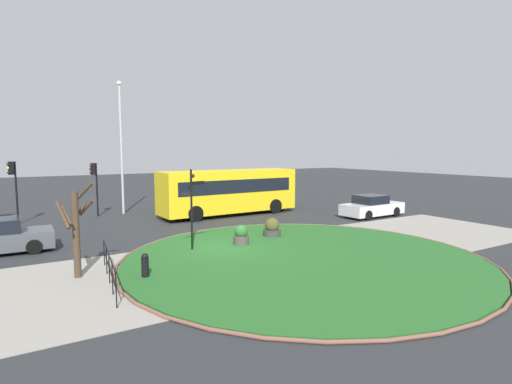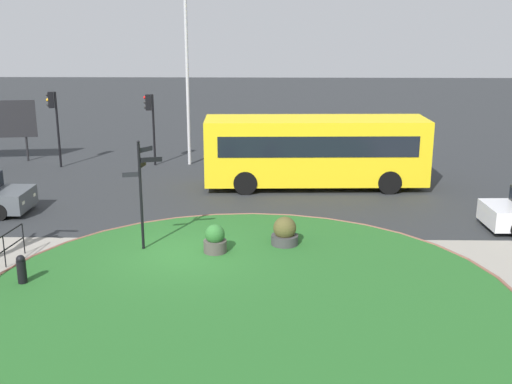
{
  "view_description": "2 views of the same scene",
  "coord_description": "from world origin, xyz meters",
  "px_view_note": "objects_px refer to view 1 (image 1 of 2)",
  "views": [
    {
      "loc": [
        -7.99,
        -15.83,
        4.45
      ],
      "look_at": [
        2.38,
        1.18,
        2.36
      ],
      "focal_mm": 28.34,
      "sensor_mm": 36.0,
      "label": 1
    },
    {
      "loc": [
        2.64,
        -18.5,
        7.29
      ],
      "look_at": [
        2.24,
        1.22,
        1.78
      ],
      "focal_mm": 44.37,
      "sensor_mm": 36.0,
      "label": 2
    }
  ],
  "objects_px": {
    "signpost_directional": "(192,203)",
    "traffic_light_far": "(13,178)",
    "car_trailing": "(372,207)",
    "street_tree_bare": "(76,228)",
    "planter_kerbside": "(272,229)",
    "lamppost_tall": "(121,144)",
    "bollard_foreground": "(145,266)",
    "traffic_light_near": "(94,177)",
    "bus_yellow": "(229,191)",
    "planter_near_signpost": "(241,236)"
  },
  "relations": [
    {
      "from": "car_trailing",
      "to": "lamppost_tall",
      "type": "bearing_deg",
      "value": 142.23
    },
    {
      "from": "bus_yellow",
      "to": "street_tree_bare",
      "type": "relative_size",
      "value": 2.88
    },
    {
      "from": "lamppost_tall",
      "to": "planter_kerbside",
      "type": "bearing_deg",
      "value": -69.06
    },
    {
      "from": "car_trailing",
      "to": "street_tree_bare",
      "type": "bearing_deg",
      "value": -170.62
    },
    {
      "from": "bus_yellow",
      "to": "planter_near_signpost",
      "type": "height_order",
      "value": "bus_yellow"
    },
    {
      "from": "traffic_light_near",
      "to": "planter_kerbside",
      "type": "height_order",
      "value": "traffic_light_near"
    },
    {
      "from": "car_trailing",
      "to": "signpost_directional",
      "type": "bearing_deg",
      "value": -172.15
    },
    {
      "from": "planter_near_signpost",
      "to": "planter_kerbside",
      "type": "xyz_separation_m",
      "value": [
        2.21,
        0.74,
        0.0
      ]
    },
    {
      "from": "car_trailing",
      "to": "traffic_light_far",
      "type": "relative_size",
      "value": 1.19
    },
    {
      "from": "bollard_foreground",
      "to": "bus_yellow",
      "type": "relative_size",
      "value": 0.1
    },
    {
      "from": "street_tree_bare",
      "to": "traffic_light_near",
      "type": "bearing_deg",
      "value": 77.82
    },
    {
      "from": "bollard_foreground",
      "to": "lamppost_tall",
      "type": "height_order",
      "value": "lamppost_tall"
    },
    {
      "from": "bollard_foreground",
      "to": "bus_yellow",
      "type": "distance_m",
      "value": 14.06
    },
    {
      "from": "planter_kerbside",
      "to": "signpost_directional",
      "type": "bearing_deg",
      "value": -174.25
    },
    {
      "from": "lamppost_tall",
      "to": "planter_near_signpost",
      "type": "bearing_deg",
      "value": -79.49
    },
    {
      "from": "traffic_light_near",
      "to": "traffic_light_far",
      "type": "relative_size",
      "value": 0.95
    },
    {
      "from": "bollard_foreground",
      "to": "traffic_light_far",
      "type": "distance_m",
      "value": 15.01
    },
    {
      "from": "signpost_directional",
      "to": "street_tree_bare",
      "type": "relative_size",
      "value": 1.08
    },
    {
      "from": "bollard_foreground",
      "to": "traffic_light_near",
      "type": "bearing_deg",
      "value": 86.31
    },
    {
      "from": "bollard_foreground",
      "to": "lamppost_tall",
      "type": "xyz_separation_m",
      "value": [
        2.84,
        15.15,
        4.36
      ]
    },
    {
      "from": "traffic_light_far",
      "to": "lamppost_tall",
      "type": "relative_size",
      "value": 0.41
    },
    {
      "from": "traffic_light_near",
      "to": "lamppost_tall",
      "type": "xyz_separation_m",
      "value": [
        1.87,
        0.23,
        2.21
      ]
    },
    {
      "from": "planter_kerbside",
      "to": "car_trailing",
      "type": "bearing_deg",
      "value": 11.87
    },
    {
      "from": "bollard_foreground",
      "to": "street_tree_bare",
      "type": "bearing_deg",
      "value": 143.68
    },
    {
      "from": "traffic_light_far",
      "to": "planter_kerbside",
      "type": "distance_m",
      "value": 15.86
    },
    {
      "from": "signpost_directional",
      "to": "planter_near_signpost",
      "type": "relative_size",
      "value": 3.63
    },
    {
      "from": "signpost_directional",
      "to": "planter_kerbside",
      "type": "xyz_separation_m",
      "value": [
        4.5,
        0.45,
        -1.68
      ]
    },
    {
      "from": "signpost_directional",
      "to": "planter_near_signpost",
      "type": "xyz_separation_m",
      "value": [
        2.29,
        -0.29,
        -1.68
      ]
    },
    {
      "from": "bollard_foreground",
      "to": "signpost_directional",
      "type": "bearing_deg",
      "value": 44.02
    },
    {
      "from": "traffic_light_far",
      "to": "car_trailing",
      "type": "bearing_deg",
      "value": 141.28
    },
    {
      "from": "bus_yellow",
      "to": "street_tree_bare",
      "type": "xyz_separation_m",
      "value": [
        -10.84,
        -9.39,
        0.1
      ]
    },
    {
      "from": "signpost_directional",
      "to": "bollard_foreground",
      "type": "distance_m",
      "value": 4.35
    },
    {
      "from": "bus_yellow",
      "to": "lamppost_tall",
      "type": "distance_m",
      "value": 8.09
    },
    {
      "from": "bollard_foreground",
      "to": "lamppost_tall",
      "type": "relative_size",
      "value": 0.1
    },
    {
      "from": "street_tree_bare",
      "to": "car_trailing",
      "type": "bearing_deg",
      "value": 11.43
    },
    {
      "from": "signpost_directional",
      "to": "street_tree_bare",
      "type": "xyz_separation_m",
      "value": [
        -4.83,
        -1.36,
        -0.39
      ]
    },
    {
      "from": "bollard_foreground",
      "to": "planter_kerbside",
      "type": "bearing_deg",
      "value": 23.7
    },
    {
      "from": "car_trailing",
      "to": "street_tree_bare",
      "type": "xyz_separation_m",
      "value": [
        -18.62,
        -3.76,
        1.08
      ]
    },
    {
      "from": "signpost_directional",
      "to": "planter_near_signpost",
      "type": "distance_m",
      "value": 2.86
    },
    {
      "from": "bollard_foreground",
      "to": "street_tree_bare",
      "type": "height_order",
      "value": "street_tree_bare"
    },
    {
      "from": "planter_kerbside",
      "to": "street_tree_bare",
      "type": "relative_size",
      "value": 0.31
    },
    {
      "from": "planter_kerbside",
      "to": "street_tree_bare",
      "type": "distance_m",
      "value": 9.6
    },
    {
      "from": "car_trailing",
      "to": "planter_kerbside",
      "type": "bearing_deg",
      "value": -170.18
    },
    {
      "from": "signpost_directional",
      "to": "planter_kerbside",
      "type": "bearing_deg",
      "value": 5.75
    },
    {
      "from": "planter_near_signpost",
      "to": "planter_kerbside",
      "type": "distance_m",
      "value": 2.33
    },
    {
      "from": "signpost_directional",
      "to": "traffic_light_far",
      "type": "distance_m",
      "value": 13.32
    },
    {
      "from": "bus_yellow",
      "to": "street_tree_bare",
      "type": "height_order",
      "value": "street_tree_bare"
    },
    {
      "from": "signpost_directional",
      "to": "lamppost_tall",
      "type": "xyz_separation_m",
      "value": [
        -0.05,
        12.35,
        2.69
      ]
    },
    {
      "from": "lamppost_tall",
      "to": "traffic_light_far",
      "type": "bearing_deg",
      "value": -173.22
    },
    {
      "from": "bus_yellow",
      "to": "street_tree_bare",
      "type": "bearing_deg",
      "value": -141.02
    }
  ]
}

